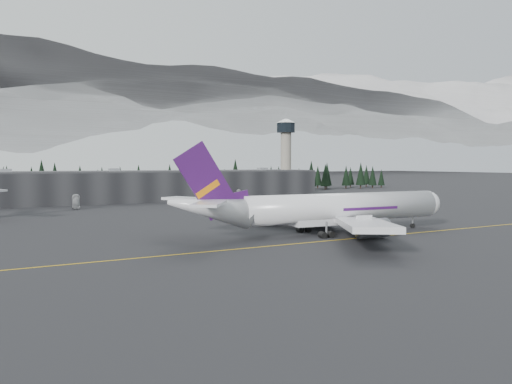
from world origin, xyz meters
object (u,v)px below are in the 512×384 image
terminal (138,186)px  gse_vehicle_b (239,198)px  gse_vehicle_a (76,207)px  jet_main (320,209)px  control_tower (286,148)px

terminal → gse_vehicle_b: 43.04m
terminal → gse_vehicle_a: 42.78m
terminal → gse_vehicle_b: terminal is taller
gse_vehicle_b → jet_main: bearing=-30.5°
terminal → jet_main: (8.77, -118.79, -0.60)m
control_tower → jet_main: (-66.23, -121.79, -17.70)m
terminal → jet_main: 119.11m
jet_main → gse_vehicle_b: (30.06, 101.05, -4.91)m
terminal → gse_vehicle_b: bearing=-24.5°
terminal → gse_vehicle_b: (38.83, -17.73, -5.50)m
control_tower → gse_vehicle_a: (-104.71, -33.27, -22.68)m
gse_vehicle_b → control_tower: bearing=105.9°
control_tower → gse_vehicle_b: bearing=-150.2°
gse_vehicle_a → terminal: bearing=48.6°
jet_main → gse_vehicle_b: bearing=77.2°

